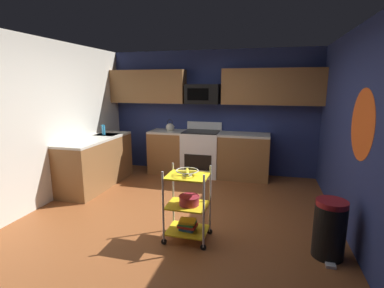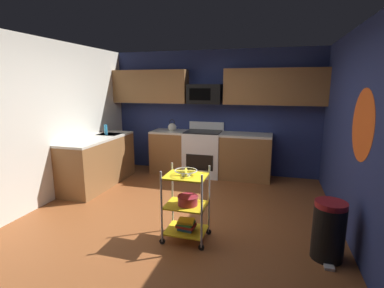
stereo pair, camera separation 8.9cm
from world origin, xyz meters
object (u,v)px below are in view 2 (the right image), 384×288
object	(u,v)px
rolling_cart	(186,205)
book_stack	(186,225)
fruit_bowl	(186,172)
oven_range	(203,153)
dish_soap_bottle	(106,130)
trash_can	(329,230)
kettle	(172,127)
microwave	(205,94)
mixing_bowl_large	(188,200)

from	to	relation	value
rolling_cart	book_stack	size ratio (longest dim) A/B	3.88
fruit_bowl	oven_range	bearing A→B (deg)	99.22
book_stack	dish_soap_bottle	size ratio (longest dim) A/B	1.18
dish_soap_bottle	trash_can	world-z (taller)	dish_soap_bottle
rolling_cart	fruit_bowl	world-z (taller)	rolling_cart
kettle	dish_soap_bottle	size ratio (longest dim) A/B	1.32
microwave	rolling_cart	world-z (taller)	microwave
oven_range	trash_can	xyz separation A→B (m)	(2.04, -2.58, -0.15)
book_stack	dish_soap_bottle	distance (m)	2.97
oven_range	dish_soap_bottle	world-z (taller)	dish_soap_bottle
microwave	mixing_bowl_large	bearing A→B (deg)	-80.67
dish_soap_bottle	trash_can	bearing A→B (deg)	-24.66
book_stack	microwave	bearing A→B (deg)	98.89
dish_soap_bottle	trash_can	size ratio (longest dim) A/B	0.30
fruit_bowl	kettle	bearing A→B (deg)	113.02
rolling_cart	fruit_bowl	size ratio (longest dim) A/B	3.36
trash_can	rolling_cart	bearing A→B (deg)	-178.24
fruit_bowl	dish_soap_bottle	distance (m)	2.86
book_stack	trash_can	bearing A→B (deg)	1.76
trash_can	book_stack	bearing A→B (deg)	-178.24
book_stack	dish_soap_bottle	xyz separation A→B (m)	(-2.21, 1.81, 0.83)
book_stack	trash_can	xyz separation A→B (m)	(1.61, 0.05, 0.13)
kettle	trash_can	size ratio (longest dim) A/B	0.40
oven_range	kettle	distance (m)	0.86
microwave	fruit_bowl	xyz separation A→B (m)	(0.43, -2.74, -0.82)
rolling_cart	microwave	bearing A→B (deg)	98.89
microwave	kettle	distance (m)	0.99
fruit_bowl	trash_can	xyz separation A→B (m)	(1.61, 0.05, -0.55)
book_stack	mixing_bowl_large	bearing A→B (deg)	0.00
book_stack	dish_soap_bottle	world-z (taller)	dish_soap_bottle
rolling_cart	kettle	bearing A→B (deg)	113.02
rolling_cart	kettle	size ratio (longest dim) A/B	3.47
microwave	kettle	world-z (taller)	microwave
mixing_bowl_large	book_stack	xyz separation A→B (m)	(-0.02, 0.00, -0.32)
fruit_bowl	dish_soap_bottle	world-z (taller)	dish_soap_bottle
oven_range	book_stack	size ratio (longest dim) A/B	4.66
kettle	fruit_bowl	bearing A→B (deg)	-66.98
fruit_bowl	dish_soap_bottle	size ratio (longest dim) A/B	1.36
fruit_bowl	book_stack	bearing A→B (deg)	0.00
book_stack	oven_range	bearing A→B (deg)	99.22
book_stack	kettle	xyz separation A→B (m)	(-1.12, 2.63, 0.80)
microwave	rolling_cart	size ratio (longest dim) A/B	0.77
rolling_cart	dish_soap_bottle	distance (m)	2.91
rolling_cart	trash_can	size ratio (longest dim) A/B	1.39
mixing_bowl_large	microwave	bearing A→B (deg)	99.33
mixing_bowl_large	book_stack	size ratio (longest dim) A/B	1.07
oven_range	kettle	bearing A→B (deg)	-179.68
fruit_bowl	mixing_bowl_large	size ratio (longest dim) A/B	1.08
fruit_bowl	mixing_bowl_large	xyz separation A→B (m)	(0.02, 0.00, -0.36)
fruit_bowl	rolling_cart	bearing A→B (deg)	-63.43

